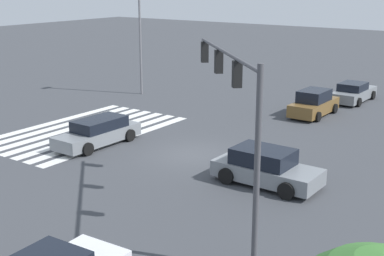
# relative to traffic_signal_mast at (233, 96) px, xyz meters

# --- Properties ---
(ground_plane) EXTENTS (144.73, 144.73, 0.00)m
(ground_plane) POSITION_rel_traffic_signal_mast_xyz_m (-5.67, -5.67, -4.67)
(ground_plane) COLOR #3D3F44
(crosswalk_markings) EXTENTS (11.20, 6.30, 0.01)m
(crosswalk_markings) POSITION_rel_traffic_signal_mast_xyz_m (-5.67, -13.19, -4.67)
(crosswalk_markings) COLOR silver
(crosswalk_markings) RESTS_ON ground_plane
(traffic_signal_mast) EXTENTS (6.00, 6.00, 6.18)m
(traffic_signal_mast) POSITION_rel_traffic_signal_mast_xyz_m (0.00, 0.00, 0.00)
(traffic_signal_mast) COLOR #47474C
(traffic_signal_mast) RESTS_ON ground_plane
(car_0) EXTENTS (4.67, 2.11, 1.37)m
(car_0) POSITION_rel_traffic_signal_mast_xyz_m (-22.01, -3.30, -4.04)
(car_0) COLOR gray
(car_0) RESTS_ON ground_plane
(car_2) EXTENTS (4.89, 2.04, 1.39)m
(car_2) POSITION_rel_traffic_signal_mast_xyz_m (-4.18, -10.60, -4.00)
(car_2) COLOR gray
(car_2) RESTS_ON ground_plane
(car_3) EXTENTS (4.31, 1.99, 1.65)m
(car_3) POSITION_rel_traffic_signal_mast_xyz_m (-16.59, -3.97, -3.92)
(car_3) COLOR brown
(car_3) RESTS_ON ground_plane
(car_4) EXTENTS (2.21, 4.52, 1.53)m
(car_4) POSITION_rel_traffic_signal_mast_xyz_m (-4.28, -0.88, -3.94)
(car_4) COLOR gray
(car_4) RESTS_ON ground_plane
(street_light_pole_b) EXTENTS (0.80, 0.36, 8.35)m
(street_light_pole_b) POSITION_rel_traffic_signal_mast_xyz_m (-15.28, -17.18, 0.31)
(street_light_pole_b) COLOR slate
(street_light_pole_b) RESTS_ON ground_plane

